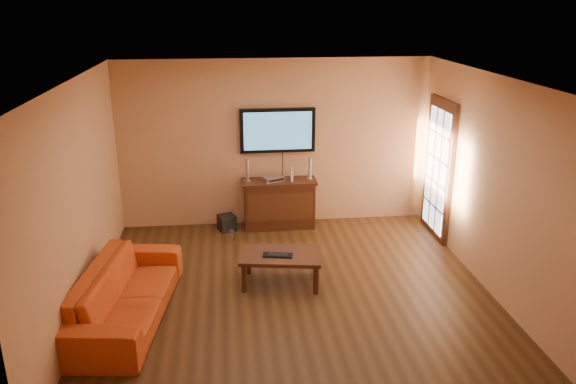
{
  "coord_description": "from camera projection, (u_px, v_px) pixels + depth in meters",
  "views": [
    {
      "loc": [
        -0.78,
        -6.28,
        3.55
      ],
      "look_at": [
        0.02,
        0.8,
        1.1
      ],
      "focal_mm": 35.0,
      "sensor_mm": 36.0,
      "label": 1
    }
  ],
  "objects": [
    {
      "name": "subwoofer",
      "position": [
        227.0,
        223.0,
        9.08
      ],
      "size": [
        0.33,
        0.33,
        0.25
      ],
      "primitive_type": "cube",
      "rotation": [
        0.0,
        0.0,
        0.36
      ],
      "color": "black",
      "rests_on": "ground"
    },
    {
      "name": "media_console",
      "position": [
        279.0,
        204.0,
        9.14
      ],
      "size": [
        1.2,
        0.46,
        0.79
      ],
      "color": "#36190C",
      "rests_on": "ground"
    },
    {
      "name": "coffee_table",
      "position": [
        281.0,
        258.0,
        7.29
      ],
      "size": [
        1.13,
        0.78,
        0.43
      ],
      "color": "#36190C",
      "rests_on": "ground"
    },
    {
      "name": "television",
      "position": [
        278.0,
        131.0,
        8.93
      ],
      "size": [
        1.21,
        0.08,
        0.71
      ],
      "color": "black",
      "rests_on": "ground"
    },
    {
      "name": "room_walls",
      "position": [
        288.0,
        153.0,
        7.18
      ],
      "size": [
        5.0,
        5.0,
        5.0
      ],
      "color": "tan",
      "rests_on": "ground"
    },
    {
      "name": "sofa",
      "position": [
        125.0,
        285.0,
        6.47
      ],
      "size": [
        0.93,
        2.27,
        0.86
      ],
      "primitive_type": "imported",
      "rotation": [
        0.0,
        0.0,
        1.44
      ],
      "color": "#C24315",
      "rests_on": "ground"
    },
    {
      "name": "ground_plane",
      "position": [
        294.0,
        294.0,
        7.14
      ],
      "size": [
        5.0,
        5.0,
        0.0
      ],
      "primitive_type": "plane",
      "color": "#38220F",
      "rests_on": "ground"
    },
    {
      "name": "game_console",
      "position": [
        292.0,
        175.0,
        8.98
      ],
      "size": [
        0.05,
        0.15,
        0.2
      ],
      "primitive_type": "cube",
      "rotation": [
        0.0,
        0.0,
        -0.07
      ],
      "color": "white",
      "rests_on": "media_console"
    },
    {
      "name": "av_receiver",
      "position": [
        273.0,
        178.0,
        9.0
      ],
      "size": [
        0.39,
        0.35,
        0.07
      ],
      "primitive_type": "cube",
      "rotation": [
        0.0,
        0.0,
        0.43
      ],
      "color": "silver",
      "rests_on": "media_console"
    },
    {
      "name": "bottle",
      "position": [
        232.0,
        235.0,
        8.72
      ],
      "size": [
        0.06,
        0.06,
        0.18
      ],
      "color": "white",
      "rests_on": "ground"
    },
    {
      "name": "speaker_right",
      "position": [
        310.0,
        169.0,
        9.05
      ],
      "size": [
        0.1,
        0.1,
        0.35
      ],
      "color": "silver",
      "rests_on": "media_console"
    },
    {
      "name": "speaker_left",
      "position": [
        247.0,
        171.0,
        8.91
      ],
      "size": [
        0.1,
        0.1,
        0.36
      ],
      "color": "silver",
      "rests_on": "media_console"
    },
    {
      "name": "french_door",
      "position": [
        438.0,
        170.0,
        8.65
      ],
      "size": [
        0.07,
        1.02,
        2.22
      ],
      "color": "#36190C",
      "rests_on": "ground"
    },
    {
      "name": "keyboard",
      "position": [
        278.0,
        255.0,
        7.21
      ],
      "size": [
        0.4,
        0.22,
        0.02
      ],
      "color": "black",
      "rests_on": "coffee_table"
    }
  ]
}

